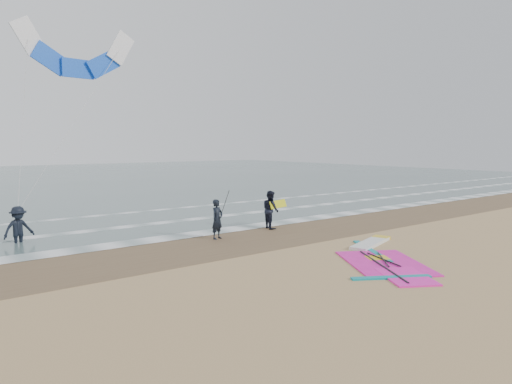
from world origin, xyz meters
TOP-DOWN VIEW (x-y plane):
  - ground at (0.00, 0.00)m, footprint 120.00×120.00m
  - sea_water at (0.00, 48.00)m, footprint 120.00×80.00m
  - wet_sand_band at (0.00, 6.00)m, footprint 120.00×5.00m
  - foam_waterline at (0.00, 10.44)m, footprint 120.00×9.15m
  - windsurf_rig at (1.17, 0.19)m, footprint 6.08×5.76m
  - person_standing at (-1.86, 6.76)m, footprint 0.75×0.62m
  - person_walking at (1.63, 7.31)m, footprint 0.91×1.06m
  - person_wading at (-9.07, 11.08)m, footprint 1.39×1.00m
  - held_pole at (-1.56, 6.76)m, footprint 0.17×0.86m
  - carried_kiteboard at (2.03, 7.21)m, footprint 1.30×0.51m
  - surf_kite at (-5.57, 13.80)m, footprint 6.56×2.91m

SIDE VIEW (x-z plane):
  - ground at x=0.00m, z-range 0.00..0.00m
  - wet_sand_band at x=0.00m, z-range 0.00..0.01m
  - sea_water at x=0.00m, z-range 0.00..0.02m
  - foam_waterline at x=0.00m, z-range 0.02..0.04m
  - windsurf_rig at x=1.17m, z-range -0.03..0.11m
  - person_standing at x=-1.86m, z-range 0.00..1.77m
  - person_walking at x=1.63m, z-range 0.00..1.91m
  - person_wading at x=-9.07m, z-range 0.00..1.94m
  - carried_kiteboard at x=2.03m, z-range 1.01..1.40m
  - held_pole at x=-1.56m, z-range 0.39..2.21m
  - surf_kite at x=-5.57m, z-range 4.17..13.03m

